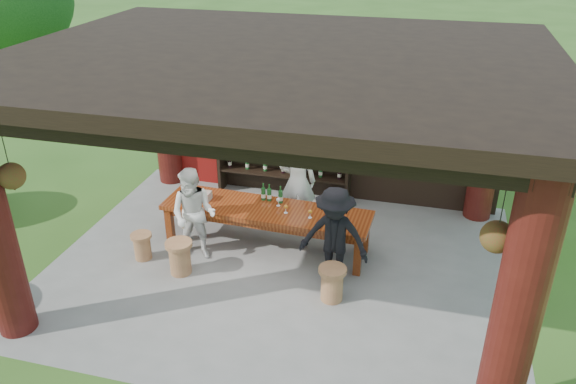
% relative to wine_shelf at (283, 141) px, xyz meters
% --- Properties ---
extents(ground, '(90.00, 90.00, 0.00)m').
position_rel_wine_shelf_xyz_m(ground, '(0.63, -2.45, -1.18)').
color(ground, '#2D5119').
rests_on(ground, ground).
extents(pavilion, '(7.50, 6.00, 3.60)m').
position_rel_wine_shelf_xyz_m(pavilion, '(0.62, -2.02, 0.95)').
color(pavilion, slate).
rests_on(pavilion, ground).
extents(wine_shelf, '(2.67, 0.41, 2.35)m').
position_rel_wine_shelf_xyz_m(wine_shelf, '(0.00, 0.00, 0.00)').
color(wine_shelf, black).
rests_on(wine_shelf, ground).
extents(tasting_table, '(3.57, 1.07, 0.75)m').
position_rel_wine_shelf_xyz_m(tasting_table, '(0.23, -1.96, -0.54)').
color(tasting_table, '#5A200C').
rests_on(tasting_table, ground).
extents(stool_near_left, '(0.43, 0.43, 0.57)m').
position_rel_wine_shelf_xyz_m(stool_near_left, '(-0.88, -3.05, -0.88)').
color(stool_near_left, '#925B3A').
rests_on(stool_near_left, ground).
extents(stool_near_right, '(0.42, 0.42, 0.55)m').
position_rel_wine_shelf_xyz_m(stool_near_right, '(1.58, -3.12, -0.89)').
color(stool_near_right, '#925B3A').
rests_on(stool_near_right, ground).
extents(stool_far_left, '(0.35, 0.35, 0.46)m').
position_rel_wine_shelf_xyz_m(stool_far_left, '(-1.66, -2.83, -0.93)').
color(stool_far_left, '#925B3A').
rests_on(stool_far_left, ground).
extents(host, '(0.72, 0.55, 1.79)m').
position_rel_wine_shelf_xyz_m(host, '(0.57, -1.14, -0.28)').
color(host, silver).
rests_on(host, ground).
extents(guest_woman, '(0.79, 0.62, 1.59)m').
position_rel_wine_shelf_xyz_m(guest_woman, '(-0.82, -2.54, -0.38)').
color(guest_woman, silver).
rests_on(guest_woman, ground).
extents(guest_man, '(1.11, 0.69, 1.65)m').
position_rel_wine_shelf_xyz_m(guest_man, '(1.52, -2.73, -0.35)').
color(guest_man, black).
rests_on(guest_man, ground).
extents(table_bottles, '(0.39, 0.11, 0.31)m').
position_rel_wine_shelf_xyz_m(table_bottles, '(0.24, -1.68, -0.27)').
color(table_bottles, '#194C1E').
rests_on(table_bottles, tasting_table).
extents(table_glasses, '(0.94, 0.33, 0.15)m').
position_rel_wine_shelf_xyz_m(table_glasses, '(0.82, -1.98, -0.35)').
color(table_glasses, silver).
rests_on(table_glasses, tasting_table).
extents(napkin_basket, '(0.27, 0.19, 0.14)m').
position_rel_wine_shelf_xyz_m(napkin_basket, '(-0.91, -1.91, -0.36)').
color(napkin_basket, '#BF6672').
rests_on(napkin_basket, tasting_table).
extents(shrubs, '(14.98, 9.09, 1.36)m').
position_rel_wine_shelf_xyz_m(shrubs, '(1.29, -1.89, -0.61)').
color(shrubs, '#194C14').
rests_on(shrubs, ground).
extents(trees, '(20.99, 11.02, 4.80)m').
position_rel_wine_shelf_xyz_m(trees, '(4.35, -1.26, 2.19)').
color(trees, '#3F2819').
rests_on(trees, ground).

